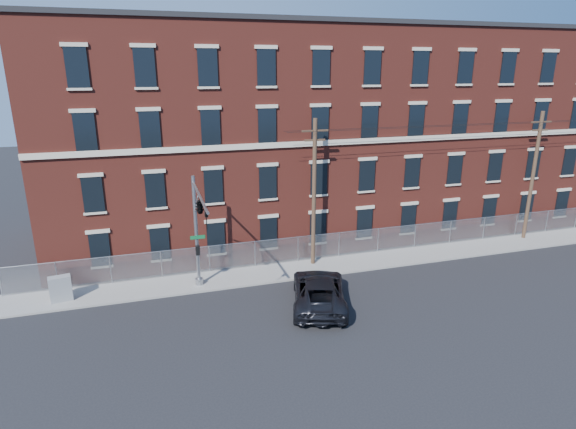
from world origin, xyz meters
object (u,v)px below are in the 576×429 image
(traffic_signal_mast, at_px, (199,215))
(pickup_truck, at_px, (319,291))
(utility_cabinet, at_px, (61,289))
(utility_pole_near, at_px, (314,191))

(traffic_signal_mast, relative_size, pickup_truck, 1.10)
(pickup_truck, height_order, utility_cabinet, pickup_truck)
(utility_pole_near, height_order, pickup_truck, utility_pole_near)
(utility_cabinet, bearing_deg, traffic_signal_mast, -26.59)
(pickup_truck, distance_m, utility_cabinet, 15.06)
(utility_pole_near, relative_size, utility_cabinet, 6.64)
(utility_pole_near, xyz_separation_m, pickup_truck, (-1.65, -5.60, -4.46))
(traffic_signal_mast, distance_m, utility_pole_near, 8.70)
(pickup_truck, bearing_deg, traffic_signal_mast, -1.04)
(pickup_truck, xyz_separation_m, utility_cabinet, (-14.32, 4.66, -0.01))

